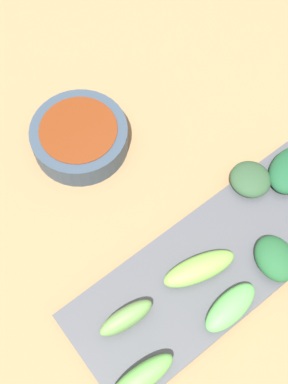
{
  "coord_description": "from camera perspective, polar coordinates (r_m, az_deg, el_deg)",
  "views": [
    {
      "loc": [
        0.18,
        -0.16,
        0.6
      ],
      "look_at": [
        -0.02,
        -0.0,
        0.05
      ],
      "focal_mm": 46.18,
      "sensor_mm": 36.0,
      "label": 1
    }
  ],
  "objects": [
    {
      "name": "serving_plate",
      "position": [
        0.61,
        8.16,
        -8.32
      ],
      "size": [
        0.14,
        0.38,
        0.01
      ],
      "primitive_type": "cube",
      "color": "#4A4D54",
      "rests_on": "tabletop"
    },
    {
      "name": "broccoli_stalk_6",
      "position": [
        0.56,
        -0.3,
        -20.66
      ],
      "size": [
        0.03,
        0.08,
        0.03
      ],
      "primitive_type": "ellipsoid",
      "rotation": [
        0.0,
        0.0,
        -0.07
      ],
      "color": "#66B952",
      "rests_on": "serving_plate"
    },
    {
      "name": "tabletop",
      "position": [
        0.64,
        1.23,
        -2.73
      ],
      "size": [
        2.1,
        2.1,
        0.02
      ],
      "primitive_type": "cube",
      "color": "#92744D",
      "rests_on": "ground"
    },
    {
      "name": "broccoli_leafy_2",
      "position": [
        0.6,
        14.96,
        -7.42
      ],
      "size": [
        0.07,
        0.06,
        0.03
      ],
      "primitive_type": "ellipsoid",
      "rotation": [
        0.0,
        0.0,
        -0.25
      ],
      "color": "#225A31",
      "rests_on": "serving_plate"
    },
    {
      "name": "broccoli_stalk_3",
      "position": [
        0.58,
        9.94,
        -12.99
      ],
      "size": [
        0.04,
        0.08,
        0.02
      ],
      "primitive_type": "ellipsoid",
      "rotation": [
        0.0,
        0.0,
        0.08
      ],
      "color": "#5BB657",
      "rests_on": "serving_plate"
    },
    {
      "name": "sauce_bowl",
      "position": [
        0.66,
        -7.44,
        6.39
      ],
      "size": [
        0.13,
        0.13,
        0.04
      ],
      "color": "#334355",
      "rests_on": "tabletop"
    },
    {
      "name": "broccoli_leafy_5",
      "position": [
        0.64,
        12.19,
        1.45
      ],
      "size": [
        0.07,
        0.06,
        0.02
      ],
      "primitive_type": "ellipsoid",
      "rotation": [
        0.0,
        0.0,
        0.31
      ],
      "color": "#2E4F31",
      "rests_on": "serving_plate"
    },
    {
      "name": "broccoli_stalk_0",
      "position": [
        0.58,
        6.39,
        -8.78
      ],
      "size": [
        0.05,
        0.09,
        0.02
      ],
      "primitive_type": "ellipsoid",
      "rotation": [
        0.0,
        0.0,
        -0.26
      ],
      "color": "#78B749",
      "rests_on": "serving_plate"
    },
    {
      "name": "broccoli_stalk_1",
      "position": [
        0.56,
        -2.08,
        -14.32
      ],
      "size": [
        0.03,
        0.07,
        0.03
      ],
      "primitive_type": "ellipsoid",
      "rotation": [
        0.0,
        0.0,
        -0.11
      ],
      "color": "#6A9E51",
      "rests_on": "serving_plate"
    }
  ]
}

